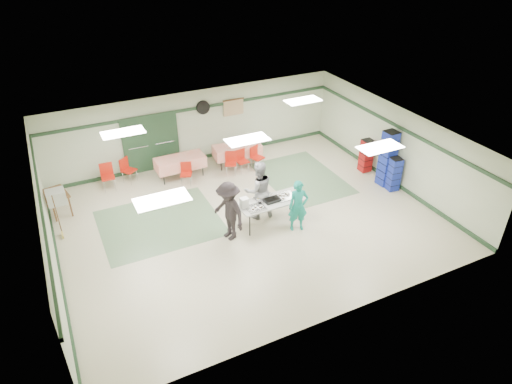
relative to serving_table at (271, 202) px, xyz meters
name	(u,v)px	position (x,y,z in m)	size (l,w,h in m)	color
floor	(248,219)	(-0.55, 0.44, -0.72)	(11.00, 11.00, 0.00)	#BFBA9A
ceiling	(247,139)	(-0.55, 0.44, 1.98)	(11.00, 11.00, 0.00)	white
wall_back	(196,126)	(-0.55, 4.94, 0.63)	(11.00, 11.00, 0.00)	beige
wall_front	(336,274)	(-0.55, -4.06, 0.63)	(11.00, 11.00, 0.00)	beige
wall_left	(47,230)	(-6.05, 0.44, 0.63)	(9.00, 9.00, 0.00)	beige
wall_right	(395,145)	(4.95, 0.44, 0.63)	(9.00, 9.00, 0.00)	beige
trim_back	(195,109)	(-0.55, 4.91, 1.33)	(11.00, 0.06, 0.10)	#203C25
baseboard_back	(198,158)	(-0.55, 4.91, -0.66)	(11.00, 0.06, 0.12)	#203C25
trim_left	(41,206)	(-6.02, 0.44, 1.33)	(9.00, 0.06, 0.10)	#203C25
baseboard_left	(60,269)	(-6.02, 0.44, -0.66)	(9.00, 0.06, 0.12)	#203C25
trim_right	(398,126)	(4.92, 0.44, 1.33)	(9.00, 0.06, 0.10)	#203C25
baseboard_right	(389,179)	(4.92, 0.44, -0.66)	(9.00, 0.06, 0.12)	#203C25
green_patch_a	(160,223)	(-3.05, 1.44, -0.72)	(3.50, 3.00, 0.01)	#5D7D5B
green_patch_b	(301,178)	(2.25, 1.94, -0.72)	(2.50, 3.50, 0.01)	#5D7D5B
double_door_left	(138,146)	(-2.75, 4.88, 0.33)	(0.90, 0.06, 2.10)	#979997
double_door_right	(164,141)	(-1.80, 4.88, 0.33)	(0.90, 0.06, 2.10)	#979997
door_frame	(151,143)	(-2.28, 4.86, 0.33)	(2.00, 0.03, 2.15)	#203C25
wall_fan	(203,107)	(-0.25, 4.88, 1.33)	(0.50, 0.50, 0.10)	black
scroll_banner	(234,107)	(0.95, 4.88, 1.13)	(0.80, 0.02, 0.60)	tan
serving_table	(271,202)	(0.00, 0.00, 0.00)	(2.04, 0.87, 0.76)	beige
sheet_tray_right	(286,197)	(0.48, -0.02, 0.05)	(0.57, 0.44, 0.02)	silver
sheet_tray_mid	(265,199)	(-0.11, 0.15, 0.05)	(0.61, 0.46, 0.02)	silver
sheet_tray_left	(256,208)	(-0.58, -0.16, 0.05)	(0.55, 0.41, 0.02)	silver
baking_pan	(272,200)	(0.02, -0.02, 0.08)	(0.48, 0.30, 0.08)	black
foam_box_stack	(244,203)	(-0.86, 0.04, 0.19)	(0.22, 0.20, 0.31)	white
volunteer_teal	(298,206)	(0.55, -0.65, 0.08)	(0.58, 0.38, 1.60)	#138879
volunteer_grey	(258,190)	(-0.19, 0.46, 0.21)	(0.91, 0.71, 1.87)	gray
volunteer_dark	(229,211)	(-1.43, -0.16, 0.19)	(1.17, 0.67, 1.81)	black
dining_table_a	(237,150)	(0.64, 3.91, -0.15)	(1.80, 0.93, 0.77)	red
dining_table_b	(180,162)	(-1.56, 3.91, -0.15)	(1.73, 0.79, 0.77)	red
chair_a	(241,158)	(0.55, 3.34, -0.21)	(0.43, 0.43, 0.83)	red
chair_b	(231,161)	(0.13, 3.34, -0.20)	(0.52, 0.52, 0.85)	red
chair_c	(256,155)	(1.13, 3.34, -0.20)	(0.51, 0.51, 0.85)	red
chair_d	(186,171)	(-1.54, 3.34, -0.23)	(0.50, 0.50, 0.80)	red
chair_loose_a	(127,168)	(-3.33, 4.38, -0.17)	(0.58, 0.58, 0.89)	red
chair_loose_b	(107,174)	(-4.02, 4.20, -0.15)	(0.45, 0.45, 0.92)	red
crate_stack_blue_a	(387,158)	(4.60, 0.32, 0.27)	(0.43, 0.43, 1.97)	#1B37A4
crate_stack_red	(366,156)	(4.60, 1.40, -0.11)	(0.37, 0.37, 1.22)	maroon
crate_stack_blue_b	(394,174)	(4.60, -0.09, -0.13)	(0.36, 0.36, 1.18)	#1B37A4
printer_table	(56,196)	(-5.70, 3.32, -0.07)	(0.79, 1.05, 0.74)	brown
office_printer	(56,197)	(-5.70, 2.67, 0.23)	(0.53, 0.46, 0.42)	#ACACA7
broom	(57,215)	(-5.78, 2.05, 0.01)	(0.03, 0.03, 1.41)	brown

